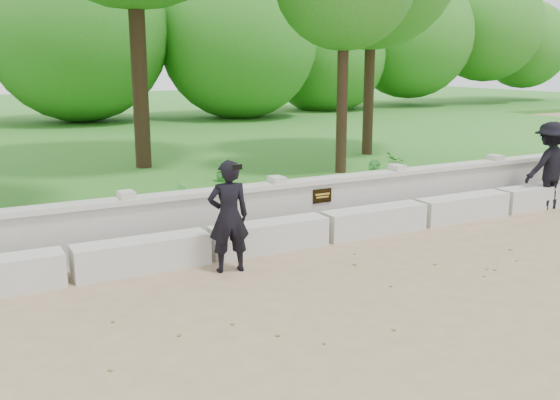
{
  "coord_description": "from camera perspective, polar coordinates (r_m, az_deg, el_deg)",
  "views": [
    {
      "loc": [
        -5.21,
        -6.35,
        2.9
      ],
      "look_at": [
        -1.06,
        1.44,
        0.89
      ],
      "focal_mm": 40.0,
      "sensor_mm": 36.0,
      "label": 1
    }
  ],
  "objects": [
    {
      "name": "ground",
      "position": [
        8.71,
        10.74,
        -6.88
      ],
      "size": [
        80.0,
        80.0,
        0.0
      ],
      "primitive_type": "plane",
      "color": "tan",
      "rests_on": "ground"
    },
    {
      "name": "parapet_wall",
      "position": [
        10.64,
        2.1,
        -0.45
      ],
      "size": [
        12.5,
        0.35,
        0.9
      ],
      "color": "#B9B7AF",
      "rests_on": "ground"
    },
    {
      "name": "shrub_d",
      "position": [
        13.8,
        -5.32,
        2.75
      ],
      "size": [
        0.37,
        0.38,
        0.52
      ],
      "primitive_type": "imported",
      "rotation": [
        0.0,
        0.0,
        5.28
      ],
      "color": "#287026",
      "rests_on": "lawn"
    },
    {
      "name": "shrub_c",
      "position": [
        14.71,
        10.51,
        3.27
      ],
      "size": [
        0.64,
        0.65,
        0.55
      ],
      "primitive_type": "imported",
      "rotation": [
        0.0,
        0.0,
        4.02
      ],
      "color": "#287026",
      "rests_on": "lawn"
    },
    {
      "name": "concrete_bench",
      "position": [
        10.12,
        4.08,
        -2.57
      ],
      "size": [
        11.9,
        0.45,
        0.45
      ],
      "color": "beige",
      "rests_on": "ground"
    },
    {
      "name": "lawn",
      "position": [
        21.19,
        -13.62,
        4.9
      ],
      "size": [
        40.0,
        22.0,
        0.25
      ],
      "primitive_type": "cube",
      "color": "#326E25",
      "rests_on": "ground"
    },
    {
      "name": "visitor_mid",
      "position": [
        13.32,
        23.41,
        2.91
      ],
      "size": [
        1.14,
        0.69,
        1.71
      ],
      "color": "black",
      "rests_on": "ground"
    },
    {
      "name": "shrub_b",
      "position": [
        13.17,
        8.62,
        2.36
      ],
      "size": [
        0.31,
        0.36,
        0.6
      ],
      "primitive_type": "imported",
      "rotation": [
        0.0,
        0.0,
        1.71
      ],
      "color": "#287026",
      "rests_on": "lawn"
    },
    {
      "name": "man_main",
      "position": [
        8.58,
        -4.73,
        -1.5
      ],
      "size": [
        0.63,
        0.57,
        1.57
      ],
      "color": "black",
      "rests_on": "ground"
    },
    {
      "name": "shrub_a",
      "position": [
        10.91,
        -8.93,
        0.16
      ],
      "size": [
        0.35,
        0.37,
        0.59
      ],
      "primitive_type": "imported",
      "rotation": [
        0.0,
        0.0,
        0.91
      ],
      "color": "#287026",
      "rests_on": "lawn"
    }
  ]
}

